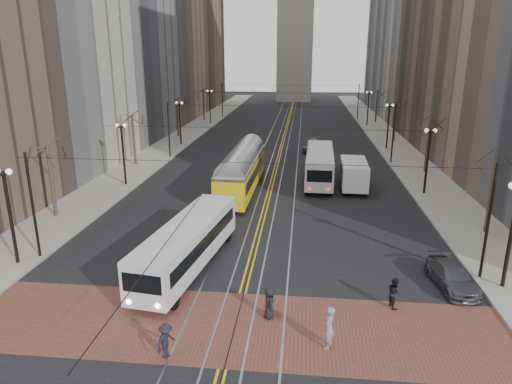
% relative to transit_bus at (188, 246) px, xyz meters
% --- Properties ---
extents(ground, '(260.00, 260.00, 0.00)m').
position_rel_transit_bus_xyz_m(ground, '(3.50, -1.64, -1.39)').
color(ground, black).
rests_on(ground, ground).
extents(sidewalk_left, '(5.00, 140.00, 0.15)m').
position_rel_transit_bus_xyz_m(sidewalk_left, '(-11.50, 43.36, -1.31)').
color(sidewalk_left, gray).
rests_on(sidewalk_left, ground).
extents(sidewalk_right, '(5.00, 140.00, 0.15)m').
position_rel_transit_bus_xyz_m(sidewalk_right, '(18.50, 43.36, -1.31)').
color(sidewalk_right, gray).
rests_on(sidewalk_right, ground).
extents(crosswalk_band, '(25.00, 6.00, 0.01)m').
position_rel_transit_bus_xyz_m(crosswalk_band, '(3.50, -5.64, -1.38)').
color(crosswalk_band, brown).
rests_on(crosswalk_band, ground).
extents(streetcar_rails, '(4.80, 130.00, 0.02)m').
position_rel_transit_bus_xyz_m(streetcar_rails, '(3.50, 43.36, -1.38)').
color(streetcar_rails, gray).
rests_on(streetcar_rails, ground).
extents(centre_lines, '(0.42, 130.00, 0.01)m').
position_rel_transit_bus_xyz_m(centre_lines, '(3.50, 43.36, -1.38)').
color(centre_lines, gold).
rests_on(centre_lines, ground).
extents(building_left_mid, '(16.00, 20.00, 34.00)m').
position_rel_transit_bus_xyz_m(building_left_mid, '(-22.00, 44.36, 15.61)').
color(building_left_mid, slate).
rests_on(building_left_mid, ground).
extents(building_left_far, '(16.00, 20.00, 40.00)m').
position_rel_transit_bus_xyz_m(building_left_far, '(-22.00, 84.36, 18.61)').
color(building_left_far, brown).
rests_on(building_left_far, ground).
extents(building_right_mid, '(16.00, 20.00, 34.00)m').
position_rel_transit_bus_xyz_m(building_right_mid, '(29.00, 44.36, 15.61)').
color(building_right_mid, brown).
rests_on(building_right_mid, ground).
extents(building_right_far, '(16.00, 20.00, 40.00)m').
position_rel_transit_bus_xyz_m(building_right_far, '(29.00, 84.36, 18.61)').
color(building_right_far, slate).
rests_on(building_right_far, ground).
extents(lamp_posts, '(27.60, 57.20, 5.60)m').
position_rel_transit_bus_xyz_m(lamp_posts, '(3.50, 27.11, 1.41)').
color(lamp_posts, black).
rests_on(lamp_posts, ground).
extents(street_trees, '(31.68, 53.28, 5.60)m').
position_rel_transit_bus_xyz_m(street_trees, '(3.50, 33.61, 1.41)').
color(street_trees, '#382D23').
rests_on(street_trees, ground).
extents(trolley_wires, '(25.96, 120.00, 6.60)m').
position_rel_transit_bus_xyz_m(trolley_wires, '(3.50, 33.19, 2.39)').
color(trolley_wires, black).
rests_on(trolley_wires, ground).
extents(transit_bus, '(3.86, 11.31, 2.77)m').
position_rel_transit_bus_xyz_m(transit_bus, '(0.00, 0.00, 0.00)').
color(transit_bus, silver).
rests_on(transit_bus, ground).
extents(streetcar, '(2.81, 13.63, 3.20)m').
position_rel_transit_bus_xyz_m(streetcar, '(1.00, 15.66, 0.21)').
color(streetcar, gold).
rests_on(streetcar, ground).
extents(rear_bus, '(2.85, 11.55, 2.99)m').
position_rel_transit_bus_xyz_m(rear_bus, '(8.05, 19.88, 0.11)').
color(rear_bus, '#BCBCBC').
rests_on(rear_bus, ground).
extents(cargo_van, '(2.42, 5.92, 2.59)m').
position_rel_transit_bus_xyz_m(cargo_van, '(11.10, 17.44, -0.09)').
color(cargo_van, silver).
rests_on(cargo_van, ground).
extents(sedan_grey, '(2.61, 5.03, 1.64)m').
position_rel_transit_bus_xyz_m(sedan_grey, '(7.50, 34.16, -0.57)').
color(sedan_grey, '#474B4F').
rests_on(sedan_grey, ground).
extents(sedan_parked, '(2.28, 4.40, 1.22)m').
position_rel_transit_bus_xyz_m(sedan_parked, '(14.52, -0.73, -0.78)').
color(sedan_parked, '#414349').
rests_on(sedan_parked, ground).
extents(pedestrian_a, '(0.71, 0.88, 1.55)m').
position_rel_transit_bus_xyz_m(pedestrian_a, '(5.06, -4.75, -0.60)').
color(pedestrian_a, black).
rests_on(pedestrian_a, crosswalk_band).
extents(pedestrian_b, '(0.65, 0.80, 1.90)m').
position_rel_transit_bus_xyz_m(pedestrian_b, '(7.73, -6.76, -0.42)').
color(pedestrian_b, gray).
rests_on(pedestrian_b, crosswalk_band).
extents(pedestrian_c, '(0.77, 0.89, 1.56)m').
position_rel_transit_bus_xyz_m(pedestrian_c, '(11.09, -3.14, -0.60)').
color(pedestrian_c, black).
rests_on(pedestrian_c, crosswalk_band).
extents(pedestrian_d, '(0.92, 1.15, 1.55)m').
position_rel_transit_bus_xyz_m(pedestrian_d, '(1.10, -8.14, -0.60)').
color(pedestrian_d, black).
rests_on(pedestrian_d, crosswalk_band).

